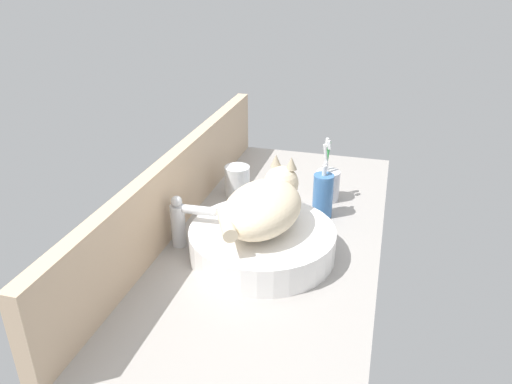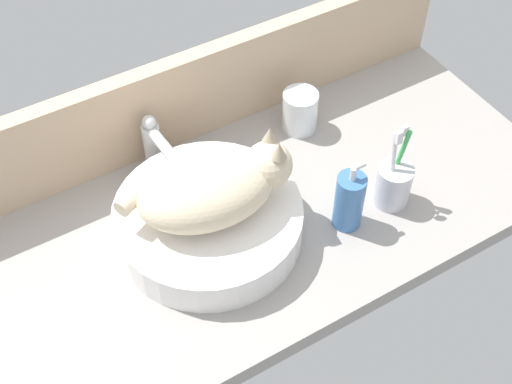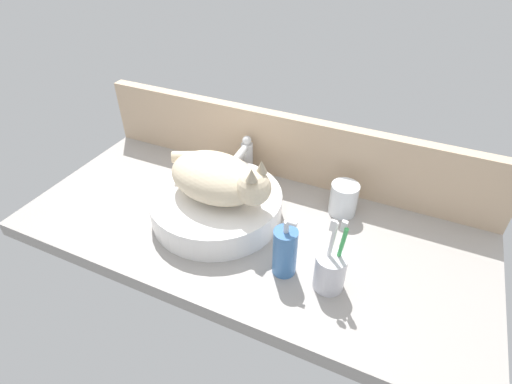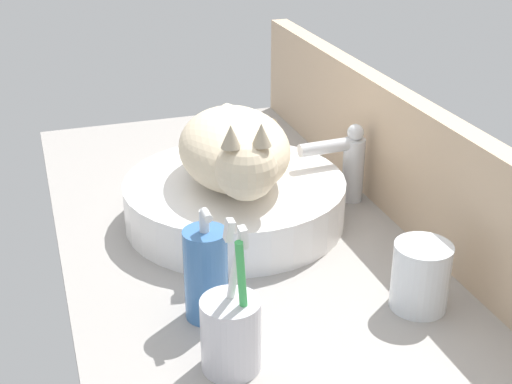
% 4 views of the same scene
% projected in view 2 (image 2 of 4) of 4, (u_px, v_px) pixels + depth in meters
% --- Properties ---
extents(ground_plane, '(1.22, 0.55, 0.04)m').
position_uv_depth(ground_plane, '(253.00, 220.00, 1.39)').
color(ground_plane, '#9E9993').
extents(backsplash_panel, '(1.22, 0.04, 0.20)m').
position_uv_depth(backsplash_panel, '(188.00, 97.00, 1.45)').
color(backsplash_panel, '#CCAD8C').
rests_on(backsplash_panel, ground_plane).
extents(sink_basin, '(0.35, 0.35, 0.07)m').
position_uv_depth(sink_basin, '(208.00, 222.00, 1.32)').
color(sink_basin, white).
rests_on(sink_basin, ground_plane).
extents(cat, '(0.32, 0.20, 0.14)m').
position_uv_depth(cat, '(213.00, 186.00, 1.25)').
color(cat, beige).
rests_on(cat, sink_basin).
extents(faucet, '(0.04, 0.12, 0.14)m').
position_uv_depth(faucet, '(154.00, 144.00, 1.40)').
color(faucet, silver).
rests_on(faucet, ground_plane).
extents(soap_dispenser, '(0.06, 0.06, 0.16)m').
position_uv_depth(soap_dispenser, '(349.00, 201.00, 1.32)').
color(soap_dispenser, '#3F72B2').
rests_on(soap_dispenser, ground_plane).
extents(toothbrush_cup, '(0.07, 0.07, 0.19)m').
position_uv_depth(toothbrush_cup, '(393.00, 183.00, 1.36)').
color(toothbrush_cup, silver).
rests_on(toothbrush_cup, ground_plane).
extents(water_glass, '(0.08, 0.08, 0.09)m').
position_uv_depth(water_glass, '(300.00, 113.00, 1.50)').
color(water_glass, white).
rests_on(water_glass, ground_plane).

